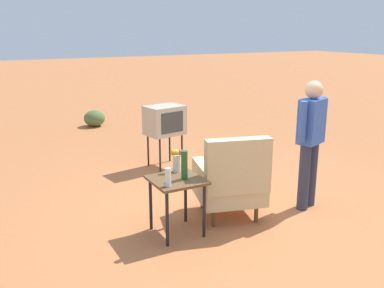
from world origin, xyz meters
TOP-DOWN VIEW (x-y plane):
  - ground_plane at (0.00, 0.00)m, footprint 60.00×60.00m
  - armchair at (0.19, 0.04)m, footprint 0.94×0.95m
  - side_table at (0.94, 0.09)m, footprint 0.56×0.56m
  - tv_on_stand at (0.04, -2.21)m, footprint 0.67×0.53m
  - person_standing at (-0.87, 0.21)m, footprint 0.54×0.33m
  - bottle_short_clear at (1.12, 0.25)m, footprint 0.06×0.06m
  - bottle_wine_green at (0.86, 0.13)m, footprint 0.07×0.07m
  - flower_vase at (0.83, -0.14)m, footprint 0.15×0.10m
  - shrub_mid at (0.24, -5.78)m, footprint 0.49×0.49m

SIDE VIEW (x-z plane):
  - ground_plane at x=0.00m, z-range 0.00..0.00m
  - shrub_mid at x=0.24m, z-range 0.00..0.38m
  - armchair at x=0.19m, z-range -0.03..1.03m
  - side_table at x=0.94m, z-range 0.23..0.88m
  - bottle_short_clear at x=1.12m, z-range 0.65..0.85m
  - tv_on_stand at x=0.04m, z-range 0.27..1.30m
  - flower_vase at x=0.83m, z-range 0.67..0.93m
  - bottle_wine_green at x=0.86m, z-range 0.65..0.97m
  - person_standing at x=-0.87m, z-range 0.12..1.76m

